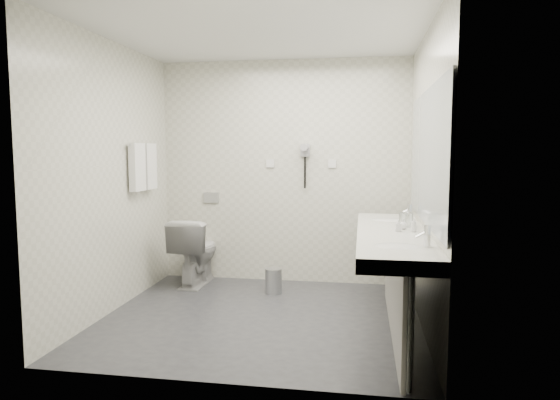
# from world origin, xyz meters

# --- Properties ---
(floor) EXTENTS (2.80, 2.80, 0.00)m
(floor) POSITION_xyz_m (0.00, 0.00, 0.00)
(floor) COLOR #2C2D33
(floor) RESTS_ON ground
(ceiling) EXTENTS (2.80, 2.80, 0.00)m
(ceiling) POSITION_xyz_m (0.00, 0.00, 2.50)
(ceiling) COLOR silver
(ceiling) RESTS_ON wall_back
(wall_back) EXTENTS (2.80, 0.00, 2.80)m
(wall_back) POSITION_xyz_m (0.00, 1.30, 1.25)
(wall_back) COLOR beige
(wall_back) RESTS_ON floor
(wall_front) EXTENTS (2.80, 0.00, 2.80)m
(wall_front) POSITION_xyz_m (0.00, -1.30, 1.25)
(wall_front) COLOR beige
(wall_front) RESTS_ON floor
(wall_left) EXTENTS (0.00, 2.60, 2.60)m
(wall_left) POSITION_xyz_m (-1.40, 0.00, 1.25)
(wall_left) COLOR beige
(wall_left) RESTS_ON floor
(wall_right) EXTENTS (0.00, 2.60, 2.60)m
(wall_right) POSITION_xyz_m (1.40, 0.00, 1.25)
(wall_right) COLOR beige
(wall_right) RESTS_ON floor
(vanity_counter) EXTENTS (0.55, 2.20, 0.10)m
(vanity_counter) POSITION_xyz_m (1.12, -0.20, 0.80)
(vanity_counter) COLOR silver
(vanity_counter) RESTS_ON floor
(vanity_panel) EXTENTS (0.03, 2.15, 0.75)m
(vanity_panel) POSITION_xyz_m (1.15, -0.20, 0.38)
(vanity_panel) COLOR #97948F
(vanity_panel) RESTS_ON floor
(vanity_post_near) EXTENTS (0.06, 0.06, 0.75)m
(vanity_post_near) POSITION_xyz_m (1.18, -1.24, 0.38)
(vanity_post_near) COLOR silver
(vanity_post_near) RESTS_ON floor
(vanity_post_far) EXTENTS (0.06, 0.06, 0.75)m
(vanity_post_far) POSITION_xyz_m (1.18, 0.84, 0.38)
(vanity_post_far) COLOR silver
(vanity_post_far) RESTS_ON floor
(mirror) EXTENTS (0.02, 2.20, 1.05)m
(mirror) POSITION_xyz_m (1.39, -0.20, 1.45)
(mirror) COLOR #B2BCC6
(mirror) RESTS_ON wall_right
(basin_near) EXTENTS (0.40, 0.31, 0.05)m
(basin_near) POSITION_xyz_m (1.12, -0.85, 0.83)
(basin_near) COLOR silver
(basin_near) RESTS_ON vanity_counter
(basin_far) EXTENTS (0.40, 0.31, 0.05)m
(basin_far) POSITION_xyz_m (1.12, 0.45, 0.83)
(basin_far) COLOR silver
(basin_far) RESTS_ON vanity_counter
(faucet_near) EXTENTS (0.04, 0.04, 0.15)m
(faucet_near) POSITION_xyz_m (1.32, -0.85, 0.92)
(faucet_near) COLOR silver
(faucet_near) RESTS_ON vanity_counter
(faucet_far) EXTENTS (0.04, 0.04, 0.15)m
(faucet_far) POSITION_xyz_m (1.32, 0.45, 0.92)
(faucet_far) COLOR silver
(faucet_far) RESTS_ON vanity_counter
(soap_bottle_a) EXTENTS (0.05, 0.05, 0.10)m
(soap_bottle_a) POSITION_xyz_m (1.17, -0.24, 0.90)
(soap_bottle_a) COLOR beige
(soap_bottle_a) RESTS_ON vanity_counter
(soap_bottle_b) EXTENTS (0.09, 0.09, 0.08)m
(soap_bottle_b) POSITION_xyz_m (1.22, -0.10, 0.89)
(soap_bottle_b) COLOR beige
(soap_bottle_b) RESTS_ON vanity_counter
(soap_bottle_c) EXTENTS (0.05, 0.05, 0.12)m
(soap_bottle_c) POSITION_xyz_m (1.29, -0.23, 0.91)
(soap_bottle_c) COLOR beige
(soap_bottle_c) RESTS_ON vanity_counter
(glass_left) EXTENTS (0.09, 0.09, 0.12)m
(glass_left) POSITION_xyz_m (1.28, 0.02, 0.91)
(glass_left) COLOR silver
(glass_left) RESTS_ON vanity_counter
(glass_right) EXTENTS (0.08, 0.08, 0.12)m
(glass_right) POSITION_xyz_m (1.23, 0.09, 0.91)
(glass_right) COLOR silver
(glass_right) RESTS_ON vanity_counter
(toilet) EXTENTS (0.43, 0.75, 0.75)m
(toilet) POSITION_xyz_m (-0.95, 0.99, 0.37)
(toilet) COLOR silver
(toilet) RESTS_ON floor
(flush_plate) EXTENTS (0.18, 0.02, 0.12)m
(flush_plate) POSITION_xyz_m (-0.85, 1.29, 0.95)
(flush_plate) COLOR #B2B5BA
(flush_plate) RESTS_ON wall_back
(pedal_bin) EXTENTS (0.23, 0.23, 0.25)m
(pedal_bin) POSITION_xyz_m (-0.02, 0.76, 0.12)
(pedal_bin) COLOR #B2B5BA
(pedal_bin) RESTS_ON floor
(bin_lid) EXTENTS (0.18, 0.18, 0.02)m
(bin_lid) POSITION_xyz_m (-0.02, 0.76, 0.26)
(bin_lid) COLOR #B2B5BA
(bin_lid) RESTS_ON pedal_bin
(towel_rail) EXTENTS (0.02, 0.62, 0.02)m
(towel_rail) POSITION_xyz_m (-1.35, 0.55, 1.55)
(towel_rail) COLOR silver
(towel_rail) RESTS_ON wall_left
(towel_near) EXTENTS (0.07, 0.24, 0.48)m
(towel_near) POSITION_xyz_m (-1.34, 0.41, 1.33)
(towel_near) COLOR white
(towel_near) RESTS_ON towel_rail
(towel_far) EXTENTS (0.07, 0.24, 0.48)m
(towel_far) POSITION_xyz_m (-1.34, 0.69, 1.33)
(towel_far) COLOR white
(towel_far) RESTS_ON towel_rail
(dryer_cradle) EXTENTS (0.10, 0.04, 0.14)m
(dryer_cradle) POSITION_xyz_m (0.25, 1.27, 1.50)
(dryer_cradle) COLOR #949398
(dryer_cradle) RESTS_ON wall_back
(dryer_barrel) EXTENTS (0.08, 0.14, 0.08)m
(dryer_barrel) POSITION_xyz_m (0.25, 1.20, 1.53)
(dryer_barrel) COLOR #949398
(dryer_barrel) RESTS_ON dryer_cradle
(dryer_cord) EXTENTS (0.02, 0.02, 0.35)m
(dryer_cord) POSITION_xyz_m (0.25, 1.26, 1.25)
(dryer_cord) COLOR black
(dryer_cord) RESTS_ON dryer_cradle
(switch_plate_a) EXTENTS (0.09, 0.02, 0.09)m
(switch_plate_a) POSITION_xyz_m (-0.15, 1.29, 1.35)
(switch_plate_a) COLOR silver
(switch_plate_a) RESTS_ON wall_back
(switch_plate_b) EXTENTS (0.09, 0.02, 0.09)m
(switch_plate_b) POSITION_xyz_m (0.55, 1.29, 1.35)
(switch_plate_b) COLOR silver
(switch_plate_b) RESTS_ON wall_back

